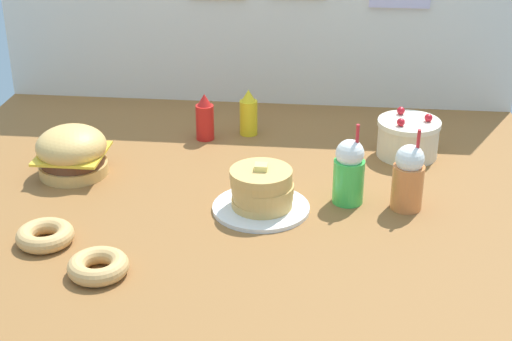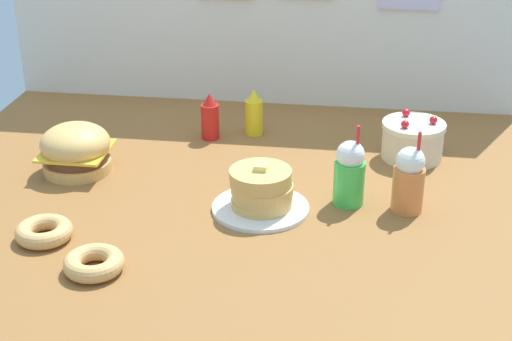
{
  "view_description": "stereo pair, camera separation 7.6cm",
  "coord_description": "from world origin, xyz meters",
  "px_view_note": "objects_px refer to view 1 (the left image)",
  "views": [
    {
      "loc": [
        0.32,
        -2.08,
        1.11
      ],
      "look_at": [
        0.1,
        0.01,
        0.11
      ],
      "focal_mm": 54.67,
      "sensor_mm": 36.0,
      "label": 1
    },
    {
      "loc": [
        0.39,
        -2.07,
        1.11
      ],
      "look_at": [
        0.1,
        0.01,
        0.11
      ],
      "focal_mm": 54.67,
      "sensor_mm": 36.0,
      "label": 2
    }
  ],
  "objects_px": {
    "ketchup_bottle": "(205,118)",
    "donut_pink_glaze": "(45,235)",
    "layer_cake": "(408,138)",
    "cream_soda_cup": "(349,172)",
    "orange_float_cup": "(408,177)",
    "burger": "(72,152)",
    "pancake_stack": "(262,192)",
    "donut_chocolate": "(98,266)",
    "mustard_bottle": "(249,114)"
  },
  "relations": [
    {
      "from": "mustard_bottle",
      "to": "donut_pink_glaze",
      "type": "bearing_deg",
      "value": -119.24
    },
    {
      "from": "ketchup_bottle",
      "to": "mustard_bottle",
      "type": "relative_size",
      "value": 1.0
    },
    {
      "from": "mustard_bottle",
      "to": "cream_soda_cup",
      "type": "height_order",
      "value": "cream_soda_cup"
    },
    {
      "from": "ketchup_bottle",
      "to": "donut_pink_glaze",
      "type": "xyz_separation_m",
      "value": [
        -0.32,
        -0.78,
        -0.05
      ]
    },
    {
      "from": "mustard_bottle",
      "to": "donut_pink_glaze",
      "type": "distance_m",
      "value": 0.97
    },
    {
      "from": "orange_float_cup",
      "to": "mustard_bottle",
      "type": "bearing_deg",
      "value": 135.66
    },
    {
      "from": "layer_cake",
      "to": "mustard_bottle",
      "type": "xyz_separation_m",
      "value": [
        -0.57,
        0.14,
        0.01
      ]
    },
    {
      "from": "mustard_bottle",
      "to": "cream_soda_cup",
      "type": "bearing_deg",
      "value": -54.31
    },
    {
      "from": "cream_soda_cup",
      "to": "pancake_stack",
      "type": "bearing_deg",
      "value": -162.58
    },
    {
      "from": "cream_soda_cup",
      "to": "mustard_bottle",
      "type": "bearing_deg",
      "value": 125.69
    },
    {
      "from": "donut_pink_glaze",
      "to": "cream_soda_cup",
      "type": "bearing_deg",
      "value": 22.04
    },
    {
      "from": "ketchup_bottle",
      "to": "orange_float_cup",
      "type": "relative_size",
      "value": 0.67
    },
    {
      "from": "pancake_stack",
      "to": "layer_cake",
      "type": "relative_size",
      "value": 1.36
    },
    {
      "from": "burger",
      "to": "cream_soda_cup",
      "type": "relative_size",
      "value": 0.88
    },
    {
      "from": "ketchup_bottle",
      "to": "donut_pink_glaze",
      "type": "distance_m",
      "value": 0.84
    },
    {
      "from": "burger",
      "to": "donut_pink_glaze",
      "type": "bearing_deg",
      "value": -82.01
    },
    {
      "from": "burger",
      "to": "ketchup_bottle",
      "type": "bearing_deg",
      "value": 41.38
    },
    {
      "from": "ketchup_bottle",
      "to": "orange_float_cup",
      "type": "height_order",
      "value": "orange_float_cup"
    },
    {
      "from": "burger",
      "to": "layer_cake",
      "type": "distance_m",
      "value": 1.13
    },
    {
      "from": "burger",
      "to": "orange_float_cup",
      "type": "distance_m",
      "value": 1.08
    },
    {
      "from": "orange_float_cup",
      "to": "donut_pink_glaze",
      "type": "xyz_separation_m",
      "value": [
        -1.01,
        -0.32,
        -0.08
      ]
    },
    {
      "from": "donut_pink_glaze",
      "to": "layer_cake",
      "type": "bearing_deg",
      "value": 34.24
    },
    {
      "from": "pancake_stack",
      "to": "mustard_bottle",
      "type": "height_order",
      "value": "mustard_bottle"
    },
    {
      "from": "orange_float_cup",
      "to": "burger",
      "type": "bearing_deg",
      "value": 173.31
    },
    {
      "from": "ketchup_bottle",
      "to": "mustard_bottle",
      "type": "height_order",
      "value": "same"
    },
    {
      "from": "donut_pink_glaze",
      "to": "ketchup_bottle",
      "type": "bearing_deg",
      "value": 67.66
    },
    {
      "from": "burger",
      "to": "orange_float_cup",
      "type": "xyz_separation_m",
      "value": [
        1.07,
        -0.13,
        0.02
      ]
    },
    {
      "from": "pancake_stack",
      "to": "cream_soda_cup",
      "type": "height_order",
      "value": "cream_soda_cup"
    },
    {
      "from": "burger",
      "to": "layer_cake",
      "type": "bearing_deg",
      "value": 13.51
    },
    {
      "from": "pancake_stack",
      "to": "donut_chocolate",
      "type": "xyz_separation_m",
      "value": [
        -0.39,
        -0.4,
        -0.03
      ]
    },
    {
      "from": "ketchup_bottle",
      "to": "cream_soda_cup",
      "type": "xyz_separation_m",
      "value": [
        0.51,
        -0.44,
        0.02
      ]
    },
    {
      "from": "ketchup_bottle",
      "to": "pancake_stack",
      "type": "bearing_deg",
      "value": -63.75
    },
    {
      "from": "burger",
      "to": "donut_chocolate",
      "type": "height_order",
      "value": "burger"
    },
    {
      "from": "ketchup_bottle",
      "to": "donut_pink_glaze",
      "type": "height_order",
      "value": "ketchup_bottle"
    },
    {
      "from": "burger",
      "to": "donut_chocolate",
      "type": "distance_m",
      "value": 0.64
    },
    {
      "from": "ketchup_bottle",
      "to": "donut_chocolate",
      "type": "bearing_deg",
      "value": -97.97
    },
    {
      "from": "donut_pink_glaze",
      "to": "donut_chocolate",
      "type": "xyz_separation_m",
      "value": [
        0.19,
        -0.14,
        0.0
      ]
    },
    {
      "from": "cream_soda_cup",
      "to": "donut_pink_glaze",
      "type": "relative_size",
      "value": 1.61
    },
    {
      "from": "ketchup_bottle",
      "to": "orange_float_cup",
      "type": "xyz_separation_m",
      "value": [
        0.69,
        -0.46,
        0.02
      ]
    },
    {
      "from": "pancake_stack",
      "to": "cream_soda_cup",
      "type": "relative_size",
      "value": 1.13
    },
    {
      "from": "cream_soda_cup",
      "to": "donut_chocolate",
      "type": "height_order",
      "value": "cream_soda_cup"
    },
    {
      "from": "pancake_stack",
      "to": "orange_float_cup",
      "type": "distance_m",
      "value": 0.44
    },
    {
      "from": "burger",
      "to": "layer_cake",
      "type": "xyz_separation_m",
      "value": [
        1.1,
        0.26,
        -0.01
      ]
    },
    {
      "from": "pancake_stack",
      "to": "donut_pink_glaze",
      "type": "distance_m",
      "value": 0.63
    },
    {
      "from": "pancake_stack",
      "to": "ketchup_bottle",
      "type": "relative_size",
      "value": 1.7
    },
    {
      "from": "layer_cake",
      "to": "cream_soda_cup",
      "type": "xyz_separation_m",
      "value": [
        -0.2,
        -0.37,
        0.04
      ]
    },
    {
      "from": "cream_soda_cup",
      "to": "orange_float_cup",
      "type": "relative_size",
      "value": 1.0
    },
    {
      "from": "layer_cake",
      "to": "cream_soda_cup",
      "type": "height_order",
      "value": "cream_soda_cup"
    },
    {
      "from": "layer_cake",
      "to": "donut_chocolate",
      "type": "xyz_separation_m",
      "value": [
        -0.85,
        -0.85,
        -0.04
      ]
    },
    {
      "from": "cream_soda_cup",
      "to": "donut_pink_glaze",
      "type": "distance_m",
      "value": 0.9
    }
  ]
}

